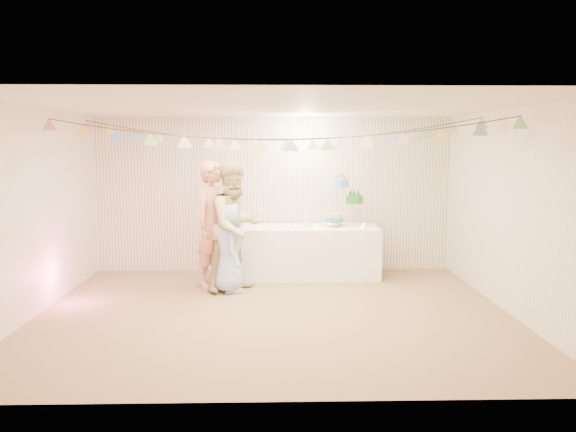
{
  "coord_description": "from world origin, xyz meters",
  "views": [
    {
      "loc": [
        0.01,
        -6.96,
        2.14
      ],
      "look_at": [
        0.2,
        0.8,
        1.15
      ],
      "focal_mm": 35.0,
      "sensor_mm": 36.0,
      "label": 1
    }
  ],
  "objects_px": {
    "person_adult_a": "(214,225)",
    "person_child": "(229,248)",
    "table": "(310,252)",
    "cake_stand": "(344,206)",
    "person_adult_b": "(236,227)"
  },
  "relations": [
    {
      "from": "table",
      "to": "cake_stand",
      "type": "height_order",
      "value": "cake_stand"
    },
    {
      "from": "table",
      "to": "person_adult_b",
      "type": "distance_m",
      "value": 1.51
    },
    {
      "from": "person_adult_a",
      "to": "person_adult_b",
      "type": "height_order",
      "value": "person_adult_a"
    },
    {
      "from": "person_adult_b",
      "to": "person_child",
      "type": "bearing_deg",
      "value": -176.31
    },
    {
      "from": "table",
      "to": "person_adult_a",
      "type": "height_order",
      "value": "person_adult_a"
    },
    {
      "from": "person_adult_b",
      "to": "table",
      "type": "bearing_deg",
      "value": -3.47
    },
    {
      "from": "cake_stand",
      "to": "person_adult_a",
      "type": "distance_m",
      "value": 2.15
    },
    {
      "from": "table",
      "to": "person_child",
      "type": "distance_m",
      "value": 1.56
    },
    {
      "from": "cake_stand",
      "to": "person_child",
      "type": "relative_size",
      "value": 0.6
    },
    {
      "from": "table",
      "to": "person_child",
      "type": "relative_size",
      "value": 1.68
    },
    {
      "from": "person_adult_a",
      "to": "person_child",
      "type": "distance_m",
      "value": 0.47
    },
    {
      "from": "table",
      "to": "person_adult_b",
      "type": "height_order",
      "value": "person_adult_b"
    },
    {
      "from": "person_adult_a",
      "to": "table",
      "type": "bearing_deg",
      "value": -27.35
    },
    {
      "from": "person_adult_a",
      "to": "cake_stand",
      "type": "bearing_deg",
      "value": -32.02
    },
    {
      "from": "person_adult_a",
      "to": "person_child",
      "type": "xyz_separation_m",
      "value": [
        0.24,
        -0.28,
        -0.3
      ]
    }
  ]
}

